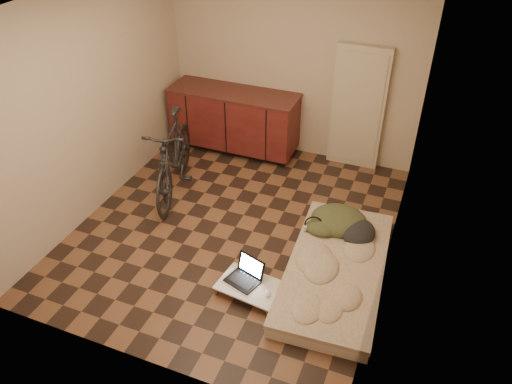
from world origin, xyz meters
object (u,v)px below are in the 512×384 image
at_px(bicycle, 173,152).
at_px(lap_desk, 251,286).
at_px(futon, 336,270).
at_px(laptop, 246,275).

bearing_deg(bicycle, lap_desk, -56.26).
bearing_deg(bicycle, futon, -34.91).
relative_size(bicycle, futon, 0.85).
bearing_deg(lap_desk, futon, 43.90).
xyz_separation_m(futon, lap_desk, (-0.73, -0.55, 0.01)).
bearing_deg(futon, bicycle, 157.66).
height_order(bicycle, futon, bicycle).
relative_size(lap_desk, laptop, 1.77).
xyz_separation_m(bicycle, laptop, (1.51, -1.27, -0.41)).
bearing_deg(laptop, lap_desk, -20.45).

